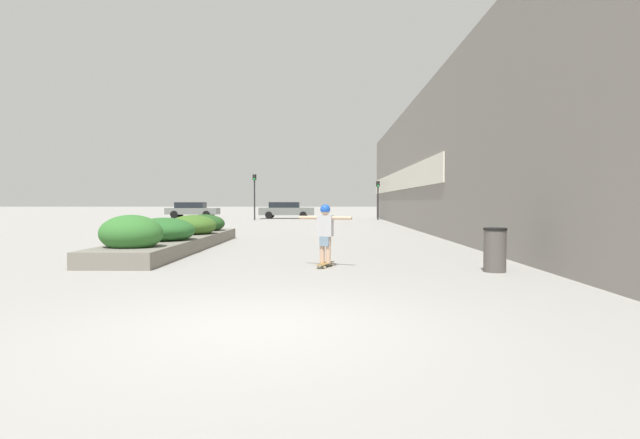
{
  "coord_description": "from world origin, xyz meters",
  "views": [
    {
      "loc": [
        0.79,
        -5.73,
        1.44
      ],
      "look_at": [
        0.51,
        12.63,
        0.8
      ],
      "focal_mm": 28.0,
      "sensor_mm": 36.0,
      "label": 1
    }
  ],
  "objects_px": {
    "car_leftmost": "(286,210)",
    "car_center_left": "(462,209)",
    "skateboarder": "(325,228)",
    "car_center_right": "(192,210)",
    "traffic_light_right": "(378,193)",
    "traffic_light_left": "(254,189)",
    "trash_bin": "(495,250)",
    "skateboard": "(325,264)"
  },
  "relations": [
    {
      "from": "trash_bin",
      "to": "traffic_light_left",
      "type": "xyz_separation_m",
      "value": [
        -9.3,
        29.35,
        2.01
      ]
    },
    {
      "from": "traffic_light_left",
      "to": "skateboarder",
      "type": "bearing_deg",
      "value": -78.58
    },
    {
      "from": "car_center_left",
      "to": "car_center_right",
      "type": "xyz_separation_m",
      "value": [
        -24.55,
        -1.01,
        -0.08
      ]
    },
    {
      "from": "skateboarder",
      "to": "car_leftmost",
      "type": "height_order",
      "value": "car_leftmost"
    },
    {
      "from": "car_center_right",
      "to": "skateboarder",
      "type": "bearing_deg",
      "value": 19.85
    },
    {
      "from": "car_center_left",
      "to": "traffic_light_right",
      "type": "xyz_separation_m",
      "value": [
        -8.21,
        -5.42,
        1.33
      ]
    },
    {
      "from": "skateboard",
      "to": "traffic_light_right",
      "type": "height_order",
      "value": "traffic_light_right"
    },
    {
      "from": "car_center_left",
      "to": "car_leftmost",
      "type": "bearing_deg",
      "value": -82.09
    },
    {
      "from": "traffic_light_left",
      "to": "traffic_light_right",
      "type": "xyz_separation_m",
      "value": [
        9.91,
        0.79,
        -0.3
      ]
    },
    {
      "from": "skateboarder",
      "to": "car_center_right",
      "type": "xyz_separation_m",
      "value": [
        -12.21,
        33.84,
        -0.12
      ]
    },
    {
      "from": "trash_bin",
      "to": "car_center_right",
      "type": "bearing_deg",
      "value": 114.47
    },
    {
      "from": "skateboarder",
      "to": "car_center_right",
      "type": "relative_size",
      "value": 0.28
    },
    {
      "from": "car_leftmost",
      "to": "car_center_left",
      "type": "xyz_separation_m",
      "value": [
        15.93,
        2.21,
        0.08
      ]
    },
    {
      "from": "trash_bin",
      "to": "traffic_light_right",
      "type": "height_order",
      "value": "traffic_light_right"
    },
    {
      "from": "car_leftmost",
      "to": "traffic_light_left",
      "type": "distance_m",
      "value": 4.86
    },
    {
      "from": "skateboard",
      "to": "car_center_right",
      "type": "distance_m",
      "value": 35.98
    },
    {
      "from": "skateboarder",
      "to": "traffic_light_right",
      "type": "height_order",
      "value": "traffic_light_right"
    },
    {
      "from": "car_center_right",
      "to": "traffic_light_right",
      "type": "bearing_deg",
      "value": 74.89
    },
    {
      "from": "car_center_left",
      "to": "car_center_right",
      "type": "bearing_deg",
      "value": -87.65
    },
    {
      "from": "car_center_right",
      "to": "traffic_light_right",
      "type": "height_order",
      "value": "traffic_light_right"
    },
    {
      "from": "traffic_light_right",
      "to": "skateboarder",
      "type": "bearing_deg",
      "value": -97.97
    },
    {
      "from": "skateboard",
      "to": "car_center_left",
      "type": "height_order",
      "value": "car_center_left"
    },
    {
      "from": "car_center_right",
      "to": "traffic_light_left",
      "type": "relative_size",
      "value": 1.27
    },
    {
      "from": "traffic_light_left",
      "to": "traffic_light_right",
      "type": "distance_m",
      "value": 9.95
    },
    {
      "from": "traffic_light_right",
      "to": "traffic_light_left",
      "type": "bearing_deg",
      "value": -175.45
    },
    {
      "from": "trash_bin",
      "to": "traffic_light_right",
      "type": "distance_m",
      "value": 30.19
    },
    {
      "from": "trash_bin",
      "to": "car_center_right",
      "type": "relative_size",
      "value": 0.2
    },
    {
      "from": "trash_bin",
      "to": "car_center_right",
      "type": "distance_m",
      "value": 37.96
    },
    {
      "from": "car_center_left",
      "to": "traffic_light_left",
      "type": "bearing_deg",
      "value": -71.1
    },
    {
      "from": "trash_bin",
      "to": "traffic_light_right",
      "type": "xyz_separation_m",
      "value": [
        0.61,
        30.14,
        1.71
      ]
    },
    {
      "from": "car_leftmost",
      "to": "car_center_left",
      "type": "height_order",
      "value": "car_center_left"
    },
    {
      "from": "car_center_left",
      "to": "traffic_light_right",
      "type": "distance_m",
      "value": 9.93
    },
    {
      "from": "skateboarder",
      "to": "car_center_left",
      "type": "distance_m",
      "value": 36.97
    },
    {
      "from": "skateboarder",
      "to": "car_center_right",
      "type": "height_order",
      "value": "car_center_right"
    },
    {
      "from": "car_center_left",
      "to": "traffic_light_right",
      "type": "relative_size",
      "value": 1.39
    },
    {
      "from": "car_leftmost",
      "to": "traffic_light_left",
      "type": "bearing_deg",
      "value": -28.8
    },
    {
      "from": "car_center_right",
      "to": "trash_bin",
      "type": "bearing_deg",
      "value": 24.47
    },
    {
      "from": "skateboarder",
      "to": "car_leftmost",
      "type": "xyz_separation_m",
      "value": [
        -3.59,
        32.63,
        -0.12
      ]
    },
    {
      "from": "traffic_light_left",
      "to": "traffic_light_right",
      "type": "relative_size",
      "value": 1.16
    },
    {
      "from": "skateboard",
      "to": "car_center_right",
      "type": "height_order",
      "value": "car_center_right"
    },
    {
      "from": "car_center_right",
      "to": "traffic_light_left",
      "type": "distance_m",
      "value": 8.44
    },
    {
      "from": "trash_bin",
      "to": "traffic_light_left",
      "type": "relative_size",
      "value": 0.25
    }
  ]
}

